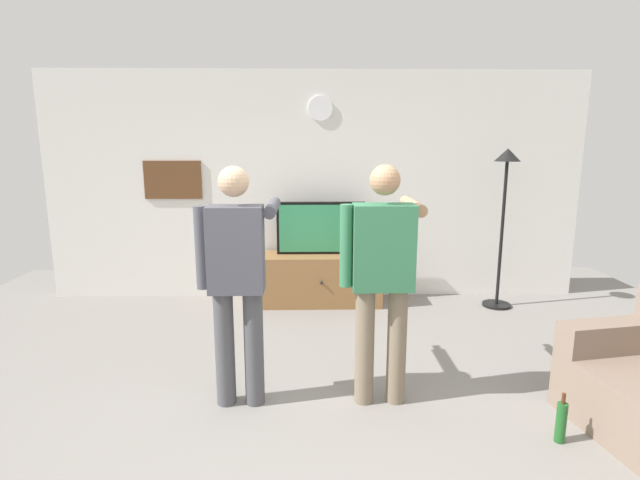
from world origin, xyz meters
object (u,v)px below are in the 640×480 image
object	(u,v)px
person_standing_nearer_lamp	(237,274)
beverage_bottle	(561,422)
tv_stand	(321,279)
framed_picture	(173,180)
wall_clock	(320,108)
television	(321,228)
person_standing_nearer_couch	(382,271)
floor_lamp	(505,195)

from	to	relation	value
person_standing_nearer_lamp	beverage_bottle	world-z (taller)	person_standing_nearer_lamp
tv_stand	framed_picture	world-z (taller)	framed_picture
wall_clock	person_standing_nearer_lamp	xyz separation A→B (m)	(-0.64, -2.51, -1.28)
television	wall_clock	bearing A→B (deg)	90.00
television	beverage_bottle	xyz separation A→B (m)	(1.47, -2.81, -0.76)
tv_stand	person_standing_nearer_couch	xyz separation A→B (m)	(0.38, -2.22, 0.69)
framed_picture	person_standing_nearer_couch	bearing A→B (deg)	-49.81
wall_clock	beverage_bottle	xyz separation A→B (m)	(1.47, -3.05, -2.12)
wall_clock	beverage_bottle	bearing A→B (deg)	-64.35
tv_stand	beverage_bottle	distance (m)	3.13
tv_stand	person_standing_nearer_lamp	xyz separation A→B (m)	(-0.64, -2.22, 0.68)
wall_clock	beverage_bottle	size ratio (longest dim) A/B	0.84
person_standing_nearer_couch	floor_lamp	bearing A→B (deg)	51.12
tv_stand	wall_clock	bearing A→B (deg)	90.00
television	floor_lamp	size ratio (longest dim) A/B	0.57
person_standing_nearer_lamp	floor_lamp	bearing A→B (deg)	37.59
tv_stand	floor_lamp	xyz separation A→B (m)	(2.05, -0.15, 1.00)
tv_stand	television	xyz separation A→B (m)	(-0.00, 0.05, 0.60)
tv_stand	floor_lamp	size ratio (longest dim) A/B	0.77
wall_clock	framed_picture	distance (m)	1.93
tv_stand	person_standing_nearer_couch	bearing A→B (deg)	-80.28
person_standing_nearer_couch	beverage_bottle	xyz separation A→B (m)	(1.08, -0.54, -0.85)
tv_stand	person_standing_nearer_lamp	bearing A→B (deg)	-106.08
wall_clock	person_standing_nearer_couch	size ratio (longest dim) A/B	0.16
beverage_bottle	wall_clock	bearing A→B (deg)	115.65
television	wall_clock	world-z (taller)	wall_clock
beverage_bottle	television	bearing A→B (deg)	117.56
television	person_standing_nearer_couch	size ratio (longest dim) A/B	0.59
floor_lamp	television	bearing A→B (deg)	174.39
wall_clock	floor_lamp	xyz separation A→B (m)	(2.05, -0.44, -0.96)
beverage_bottle	framed_picture	bearing A→B (deg)	136.41
framed_picture	wall_clock	bearing A→B (deg)	-0.16
framed_picture	person_standing_nearer_lamp	xyz separation A→B (m)	(1.10, -2.52, -0.46)
person_standing_nearer_lamp	person_standing_nearer_couch	size ratio (longest dim) A/B	1.00
framed_picture	person_standing_nearer_couch	world-z (taller)	person_standing_nearer_couch
television	framed_picture	xyz separation A→B (m)	(-1.75, 0.25, 0.54)
tv_stand	wall_clock	world-z (taller)	wall_clock
person_standing_nearer_lamp	person_standing_nearer_couch	xyz separation A→B (m)	(1.02, 0.00, 0.01)
television	framed_picture	size ratio (longest dim) A/B	1.52
floor_lamp	beverage_bottle	xyz separation A→B (m)	(-0.58, -2.61, -1.16)
tv_stand	person_standing_nearer_couch	world-z (taller)	person_standing_nearer_couch
television	floor_lamp	world-z (taller)	floor_lamp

